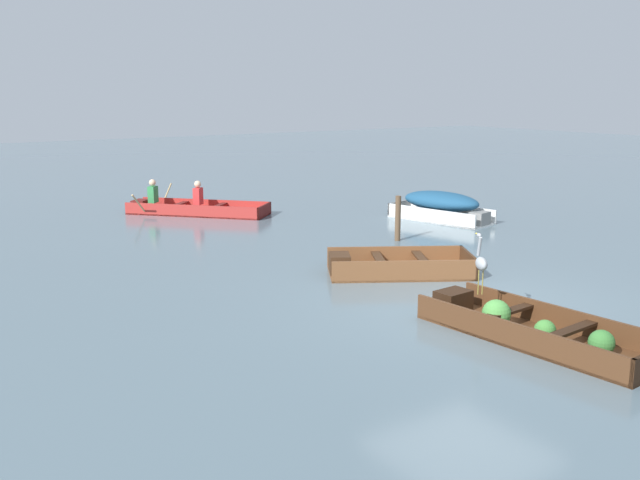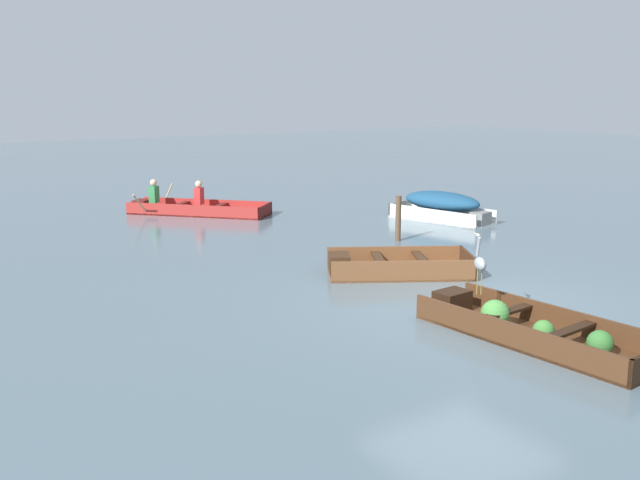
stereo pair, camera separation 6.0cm
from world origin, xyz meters
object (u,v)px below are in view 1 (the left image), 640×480
Objects in this scene: rowboat_red_with_crew at (191,208)px; mooring_post at (398,218)px; skiff_white_mid_moored at (442,204)px; heron_on_dinghy at (481,262)px; skiff_wooden_brown_near_moored at (392,267)px; dinghy_dark_varnish_foreground at (529,327)px.

rowboat_red_with_crew is 6.18m from mooring_post.
skiff_white_mid_moored is at bearing -42.59° from rowboat_red_with_crew.
rowboat_red_with_crew is 4.12× the size of heron_on_dinghy.
skiff_white_mid_moored is (4.41, 3.42, 0.28)m from skiff_wooden_brown_near_moored.
heron_on_dinghy reaches higher than rowboat_red_with_crew.
rowboat_red_with_crew is (-0.42, 7.86, 0.03)m from skiff_wooden_brown_near_moored.
dinghy_dark_varnish_foreground is 3.67m from skiff_wooden_brown_near_moored.
dinghy_dark_varnish_foreground reaches higher than skiff_wooden_brown_near_moored.
skiff_wooden_brown_near_moored is at bearing -86.91° from rowboat_red_with_crew.
heron_on_dinghy reaches higher than dinghy_dark_varnish_foreground.
dinghy_dark_varnish_foreground is 8.66m from skiff_white_mid_moored.
mooring_post is (2.56, 5.77, 0.35)m from dinghy_dark_varnish_foreground.
skiff_wooden_brown_near_moored is at bearing 74.83° from heron_on_dinghy.
skiff_wooden_brown_near_moored is at bearing -131.72° from mooring_post.
heron_on_dinghy reaches higher than mooring_post.
mooring_post reaches higher than skiff_white_mid_moored.
heron_on_dinghy is (-5.18, -6.24, 0.49)m from skiff_white_mid_moored.
dinghy_dark_varnish_foreground is at bearing -80.67° from heron_on_dinghy.
rowboat_red_with_crew is at bearing 137.41° from skiff_white_mid_moored.
dinghy_dark_varnish_foreground is at bearing -100.02° from skiff_wooden_brown_near_moored.
skiff_white_mid_moored is at bearing 26.83° from mooring_post.
heron_on_dinghy is at bearing -129.68° from skiff_white_mid_moored.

